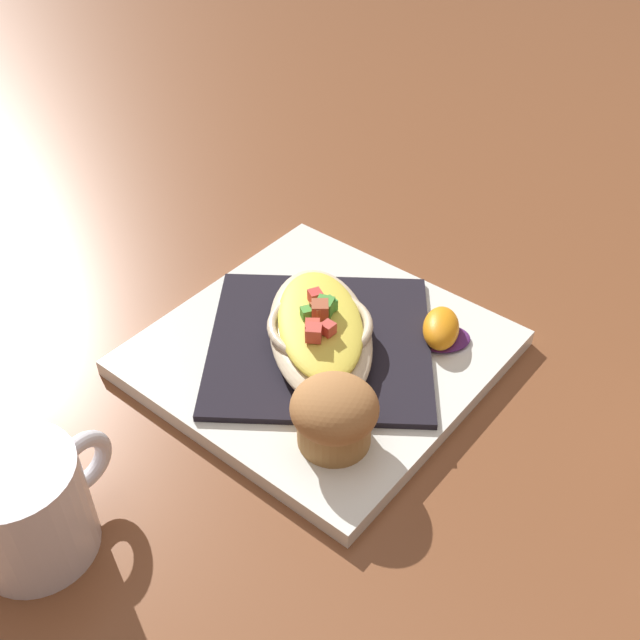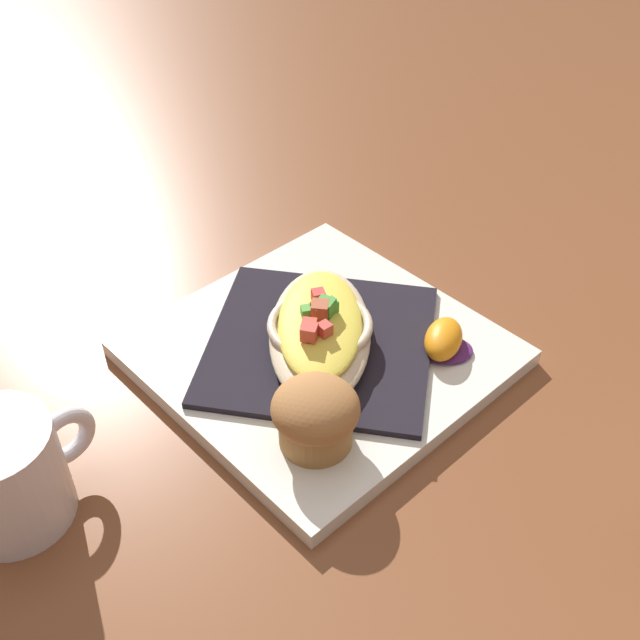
% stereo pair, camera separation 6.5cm
% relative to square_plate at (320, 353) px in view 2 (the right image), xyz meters
% --- Properties ---
extents(ground_plane, '(2.60, 2.60, 0.00)m').
position_rel_square_plate_xyz_m(ground_plane, '(0.00, 0.00, -0.01)').
color(ground_plane, brown).
extents(square_plate, '(0.28, 0.28, 0.02)m').
position_rel_square_plate_xyz_m(square_plate, '(0.00, 0.00, 0.00)').
color(square_plate, white).
rests_on(square_plate, ground_plane).
extents(folded_napkin, '(0.26, 0.26, 0.01)m').
position_rel_square_plate_xyz_m(folded_napkin, '(0.00, 0.00, 0.01)').
color(folded_napkin, black).
rests_on(folded_napkin, square_plate).
extents(gratin_dish, '(0.18, 0.19, 0.04)m').
position_rel_square_plate_xyz_m(gratin_dish, '(0.00, 0.00, 0.03)').
color(gratin_dish, beige).
rests_on(gratin_dish, folded_napkin).
extents(muffin, '(0.07, 0.07, 0.05)m').
position_rel_square_plate_xyz_m(muffin, '(0.07, 0.08, 0.04)').
color(muffin, '#A2743F').
rests_on(muffin, square_plate).
extents(orange_garnish, '(0.06, 0.06, 0.02)m').
position_rel_square_plate_xyz_m(orange_garnish, '(-0.08, 0.07, 0.02)').
color(orange_garnish, '#4F205F').
rests_on(orange_garnish, square_plate).
extents(coffee_mug, '(0.11, 0.08, 0.08)m').
position_rel_square_plate_xyz_m(coffee_mug, '(0.27, -0.02, 0.03)').
color(coffee_mug, white).
rests_on(coffee_mug, ground_plane).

